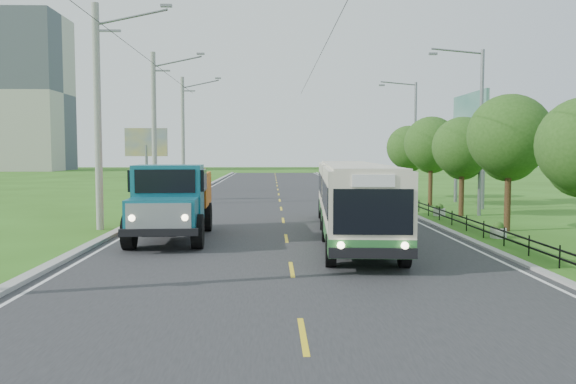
{
  "coord_description": "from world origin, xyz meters",
  "views": [
    {
      "loc": [
        -0.59,
        -16.28,
        3.44
      ],
      "look_at": [
        0.06,
        5.76,
        1.9
      ],
      "focal_mm": 35.0,
      "sensor_mm": 36.0,
      "label": 1
    }
  ],
  "objects_px": {
    "pole_near": "(99,116)",
    "pole_far": "(183,134)",
    "tree_third": "(509,140)",
    "planter_near": "(498,231)",
    "tree_fifth": "(431,147)",
    "billboard_right": "(470,124)",
    "tree_fourth": "(462,150)",
    "planter_far": "(405,199)",
    "bus": "(352,194)",
    "pole_mid": "(155,128)",
    "billboard_left": "(146,147)",
    "planter_mid": "(439,211)",
    "streetlight_mid": "(478,126)",
    "streetlight_far": "(413,134)",
    "tree_back": "(409,150)",
    "dump_truck": "(172,197)"
  },
  "relations": [
    {
      "from": "tree_fourth",
      "to": "planter_far",
      "type": "height_order",
      "value": "tree_fourth"
    },
    {
      "from": "streetlight_mid",
      "to": "streetlight_far",
      "type": "relative_size",
      "value": 1.0
    },
    {
      "from": "planter_near",
      "to": "planter_far",
      "type": "distance_m",
      "value": 16.0
    },
    {
      "from": "tree_fourth",
      "to": "tree_fifth",
      "type": "relative_size",
      "value": 0.93
    },
    {
      "from": "pole_far",
      "to": "billboard_left",
      "type": "distance_m",
      "value": 9.17
    },
    {
      "from": "tree_back",
      "to": "planter_mid",
      "type": "xyz_separation_m",
      "value": [
        -1.26,
        -12.14,
        -3.37
      ]
    },
    {
      "from": "pole_mid",
      "to": "pole_far",
      "type": "bearing_deg",
      "value": 90.0
    },
    {
      "from": "tree_fifth",
      "to": "billboard_right",
      "type": "relative_size",
      "value": 0.79
    },
    {
      "from": "tree_fourth",
      "to": "planter_mid",
      "type": "xyz_separation_m",
      "value": [
        -1.26,
        -0.14,
        -3.3
      ]
    },
    {
      "from": "tree_fifth",
      "to": "dump_truck",
      "type": "xyz_separation_m",
      "value": [
        -14.4,
        -14.03,
        -2.17
      ]
    },
    {
      "from": "pole_mid",
      "to": "billboard_left",
      "type": "relative_size",
      "value": 1.92
    },
    {
      "from": "tree_fifth",
      "to": "streetlight_mid",
      "type": "xyz_separation_m",
      "value": [
        0.79,
        -6.14,
        1.05
      ]
    },
    {
      "from": "planter_near",
      "to": "streetlight_mid",
      "type": "bearing_deg",
      "value": 75.68
    },
    {
      "from": "pole_near",
      "to": "pole_far",
      "type": "relative_size",
      "value": 1.0
    },
    {
      "from": "planter_mid",
      "to": "bus",
      "type": "distance_m",
      "value": 9.66
    },
    {
      "from": "pole_mid",
      "to": "pole_near",
      "type": "bearing_deg",
      "value": -90.0
    },
    {
      "from": "planter_mid",
      "to": "billboard_left",
      "type": "bearing_deg",
      "value": 151.08
    },
    {
      "from": "bus",
      "to": "tree_back",
      "type": "bearing_deg",
      "value": 73.86
    },
    {
      "from": "dump_truck",
      "to": "streetlight_mid",
      "type": "bearing_deg",
      "value": 24.95
    },
    {
      "from": "pole_far",
      "to": "planter_near",
      "type": "distance_m",
      "value": 32.19
    },
    {
      "from": "planter_far",
      "to": "bus",
      "type": "height_order",
      "value": "bus"
    },
    {
      "from": "planter_far",
      "to": "bus",
      "type": "distance_m",
      "value": 16.66
    },
    {
      "from": "planter_far",
      "to": "bus",
      "type": "relative_size",
      "value": 0.04
    },
    {
      "from": "billboard_left",
      "to": "pole_near",
      "type": "bearing_deg",
      "value": -85.28
    },
    {
      "from": "pole_far",
      "to": "tree_fifth",
      "type": "xyz_separation_m",
      "value": [
        18.12,
        -12.86,
        -1.24
      ]
    },
    {
      "from": "tree_fifth",
      "to": "tree_back",
      "type": "distance_m",
      "value": 6.0
    },
    {
      "from": "pole_near",
      "to": "planter_mid",
      "type": "bearing_deg",
      "value": 16.52
    },
    {
      "from": "tree_fourth",
      "to": "streetlight_mid",
      "type": "distance_m",
      "value": 1.54
    },
    {
      "from": "streetlight_mid",
      "to": "dump_truck",
      "type": "distance_m",
      "value": 17.41
    },
    {
      "from": "pole_far",
      "to": "streetlight_far",
      "type": "xyz_separation_m",
      "value": [
        18.9,
        -5.0,
        -0.19
      ]
    },
    {
      "from": "billboard_left",
      "to": "dump_truck",
      "type": "distance_m",
      "value": 18.69
    },
    {
      "from": "planter_mid",
      "to": "planter_far",
      "type": "height_order",
      "value": "same"
    },
    {
      "from": "pole_near",
      "to": "bus",
      "type": "height_order",
      "value": "pole_near"
    },
    {
      "from": "pole_near",
      "to": "bus",
      "type": "distance_m",
      "value": 11.74
    },
    {
      "from": "pole_far",
      "to": "dump_truck",
      "type": "relative_size",
      "value": 1.39
    },
    {
      "from": "tree_fifth",
      "to": "streetlight_far",
      "type": "xyz_separation_m",
      "value": [
        0.79,
        7.86,
        1.05
      ]
    },
    {
      "from": "pole_mid",
      "to": "billboard_right",
      "type": "height_order",
      "value": "pole_mid"
    },
    {
      "from": "pole_mid",
      "to": "planter_far",
      "type": "bearing_deg",
      "value": 3.39
    },
    {
      "from": "streetlight_far",
      "to": "pole_mid",
      "type": "bearing_deg",
      "value": -159.68
    },
    {
      "from": "pole_near",
      "to": "tree_back",
      "type": "height_order",
      "value": "pole_near"
    },
    {
      "from": "pole_mid",
      "to": "billboard_left",
      "type": "bearing_deg",
      "value": 112.42
    },
    {
      "from": "pole_near",
      "to": "tree_fifth",
      "type": "bearing_deg",
      "value": 31.59
    },
    {
      "from": "pole_near",
      "to": "streetlight_mid",
      "type": "height_order",
      "value": "pole_near"
    },
    {
      "from": "streetlight_far",
      "to": "billboard_left",
      "type": "distance_m",
      "value": 20.56
    },
    {
      "from": "pole_near",
      "to": "tree_third",
      "type": "relative_size",
      "value": 1.67
    },
    {
      "from": "pole_far",
      "to": "billboard_right",
      "type": "height_order",
      "value": "pole_far"
    },
    {
      "from": "tree_third",
      "to": "planter_near",
      "type": "relative_size",
      "value": 8.96
    },
    {
      "from": "pole_near",
      "to": "planter_far",
      "type": "xyz_separation_m",
      "value": [
        16.86,
        13.0,
        -4.81
      ]
    },
    {
      "from": "tree_third",
      "to": "billboard_right",
      "type": "bearing_deg",
      "value": 78.36
    },
    {
      "from": "tree_third",
      "to": "dump_truck",
      "type": "xyz_separation_m",
      "value": [
        -14.4,
        -2.03,
        -2.3
      ]
    }
  ]
}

